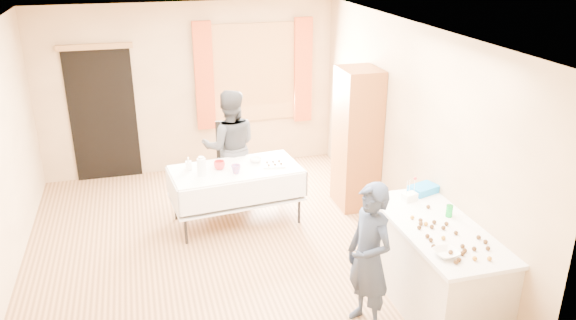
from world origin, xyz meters
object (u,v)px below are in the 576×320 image
object	(u,v)px
party_table	(236,190)
chair	(231,173)
cabinet	(357,139)
counter	(435,266)
woman	(230,147)
girl	(369,258)

from	to	relation	value
party_table	chair	size ratio (longest dim) A/B	1.66
cabinet	counter	bearing A→B (deg)	-92.42
party_table	woman	world-z (taller)	woman
cabinet	girl	distance (m)	2.63
chair	girl	bearing A→B (deg)	-60.65
woman	girl	bearing A→B (deg)	111.22
chair	woman	size ratio (longest dim) A/B	0.65
girl	counter	bearing A→B (deg)	83.18
girl	woman	xyz separation A→B (m)	(-0.75, 3.05, 0.06)
cabinet	counter	world-z (taller)	cabinet
counter	chair	xyz separation A→B (m)	(-1.49, 3.18, -0.14)
party_table	chair	distance (m)	0.90
counter	woman	world-z (taller)	woman
cabinet	chair	size ratio (longest dim) A/B	1.85
cabinet	counter	xyz separation A→B (m)	(-0.10, -2.37, -0.50)
cabinet	girl	world-z (taller)	cabinet
cabinet	girl	size ratio (longest dim) A/B	1.30
counter	girl	xyz separation A→B (m)	(-0.76, -0.10, 0.28)
counter	woman	distance (m)	3.33
chair	girl	xyz separation A→B (m)	(0.72, -3.29, 0.43)
cabinet	woman	xyz separation A→B (m)	(-1.62, 0.57, -0.16)
chair	cabinet	bearing A→B (deg)	-10.16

